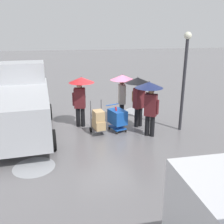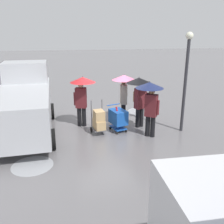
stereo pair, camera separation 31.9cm
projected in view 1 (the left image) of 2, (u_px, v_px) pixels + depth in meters
name	position (u px, v px, depth m)	size (l,w,h in m)	color
ground_plane	(105.00, 125.00, 10.84)	(90.00, 90.00, 0.00)	slate
slush_patch_near_cluster	(34.00, 167.00, 7.51)	(1.25, 1.25, 0.01)	#999BA0
slush_patch_under_van	(139.00, 111.00, 12.73)	(1.45, 1.45, 0.01)	#999BA0
cargo_van_parked_right	(23.00, 104.00, 9.72)	(2.34, 5.41, 2.60)	#B7BABF
shopping_cart_vendor	(117.00, 117.00, 10.08)	(0.76, 0.94, 1.04)	#1951B2
hand_dolly_boxes	(99.00, 121.00, 9.77)	(0.60, 0.77, 1.32)	#515156
pedestrian_pink_side	(138.00, 90.00, 10.23)	(1.04, 1.04, 2.15)	black
pedestrian_black_side	(150.00, 96.00, 9.31)	(1.04, 1.04, 2.15)	black
pedestrian_white_side	(122.00, 87.00, 10.85)	(1.04, 1.04, 2.15)	black
pedestrian_far_side	(81.00, 90.00, 10.25)	(1.04, 1.04, 2.15)	black
street_lamp	(185.00, 72.00, 9.64)	(0.28, 0.28, 3.86)	#2D2D33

